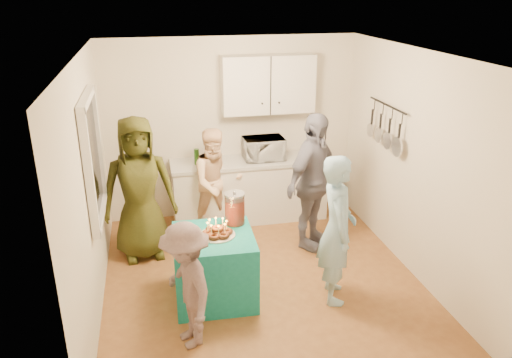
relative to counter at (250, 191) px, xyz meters
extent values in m
plane|color=brown|center=(-0.20, -1.70, -0.43)|extent=(4.00, 4.00, 0.00)
plane|color=white|center=(-0.20, -1.70, 2.17)|extent=(4.00, 4.00, 0.00)
plane|color=silver|center=(-0.20, 0.30, 0.87)|extent=(3.60, 3.60, 0.00)
plane|color=silver|center=(-2.00, -1.70, 0.87)|extent=(4.00, 4.00, 0.00)
plane|color=silver|center=(1.60, -1.70, 0.87)|extent=(4.00, 4.00, 0.00)
cube|color=black|center=(-1.97, -1.40, 1.12)|extent=(0.04, 1.00, 1.20)
cube|color=white|center=(0.00, 0.00, 0.00)|extent=(2.20, 0.58, 0.86)
cube|color=beige|center=(0.00, 0.00, 0.46)|extent=(2.24, 0.62, 0.05)
cube|color=white|center=(0.30, 0.15, 1.52)|extent=(1.30, 0.30, 0.80)
cube|color=black|center=(1.52, -1.00, 1.17)|extent=(0.12, 1.00, 0.60)
imported|color=white|center=(0.20, 0.00, 0.64)|extent=(0.58, 0.40, 0.31)
cube|color=#127C76|center=(-0.78, -1.89, -0.05)|extent=(0.88, 0.88, 0.76)
cylinder|color=red|center=(-0.50, -1.65, 0.50)|extent=(0.22, 0.22, 0.34)
imported|color=#9CC8E3|center=(0.50, -2.16, 0.40)|extent=(0.51, 0.67, 1.65)
imported|color=#5F611B|center=(-1.54, -0.77, 0.48)|extent=(0.95, 0.68, 1.82)
imported|color=#FFB485|center=(-0.53, -0.35, 0.32)|extent=(0.83, 0.71, 1.49)
imported|color=black|center=(0.62, -0.99, 0.47)|extent=(1.09, 1.02, 1.80)
imported|color=#604D4E|center=(-1.13, -2.59, 0.20)|extent=(0.67, 0.91, 1.27)
camera|label=1|loc=(-1.34, -6.58, 2.81)|focal=35.00mm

